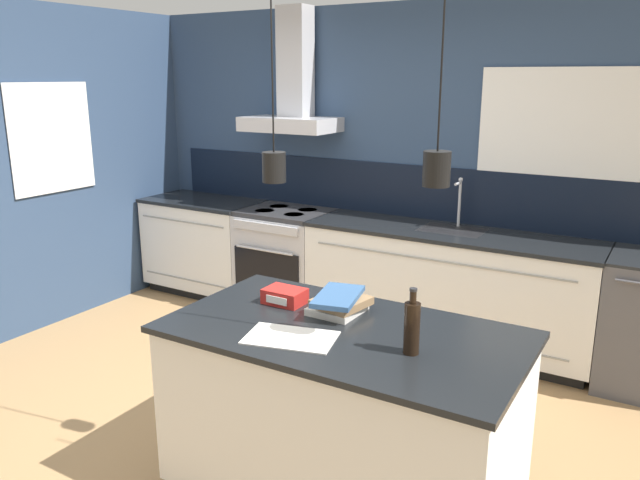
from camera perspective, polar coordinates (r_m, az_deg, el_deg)
ground_plane at (r=3.98m, az=-5.98°, el=-16.14°), size 16.00×16.00×0.00m
wall_back at (r=5.22m, az=6.40°, el=7.16°), size 5.60×2.49×2.60m
wall_left at (r=5.70m, az=-22.14°, el=6.30°), size 0.08×3.80×2.60m
counter_run_left at (r=6.08m, az=-10.36°, el=-0.49°), size 1.12×0.64×0.91m
counter_run_sink at (r=4.91m, az=11.56°, el=-4.27°), size 2.22×0.64×1.29m
oven_range at (r=5.53m, az=-3.07°, el=-1.87°), size 0.75×0.66×0.91m
kitchen_island at (r=3.11m, az=2.07°, el=-15.79°), size 1.66×0.91×0.91m
bottle_on_island at (r=2.65m, az=8.40°, el=-7.85°), size 0.07×0.07×0.29m
book_stack at (r=3.08m, az=1.75°, el=-5.76°), size 0.27×0.37×0.10m
red_supply_box at (r=3.21m, az=-3.25°, el=-5.14°), size 0.21×0.15×0.08m
paper_pile at (r=2.81m, az=-2.71°, el=-8.91°), size 0.45×0.34×0.01m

